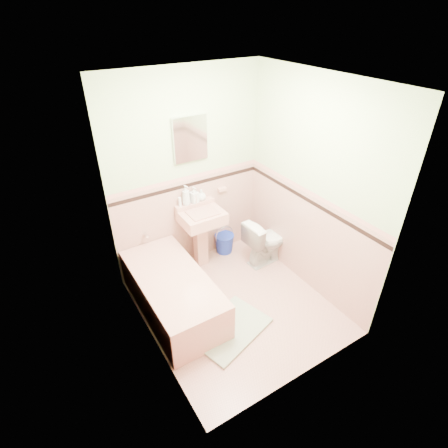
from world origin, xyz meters
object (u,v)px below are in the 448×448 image
soap_bottle_left (186,195)px  soap_bottle_mid (194,195)px  sink (203,240)px  medicine_cabinet (190,139)px  soap_bottle_right (201,195)px  bucket (224,243)px  bathtub (173,294)px  toilet (267,240)px  shoe (227,327)px

soap_bottle_left → soap_bottle_mid: 0.11m
sink → soap_bottle_left: 0.64m
sink → medicine_cabinet: bearing=90.0°
soap_bottle_left → soap_bottle_right: (0.21, 0.00, -0.06)m
medicine_cabinet → bucket: (0.40, -0.09, -1.56)m
soap_bottle_right → medicine_cabinet: bearing=163.4°
bathtub → medicine_cabinet: medicine_cabinet is taller
sink → soap_bottle_left: bearing=122.2°
soap_bottle_right → soap_bottle_mid: bearing=180.0°
toilet → soap_bottle_mid: bearing=51.7°
soap_bottle_right → shoe: 1.65m
toilet → sink: bearing=61.6°
bucket → soap_bottle_right: bearing=168.4°
medicine_cabinet → sink: bearing=-90.0°
bathtub → soap_bottle_right: bearing=42.3°
soap_bottle_mid → soap_bottle_right: size_ratio=1.42×
bathtub → medicine_cabinet: size_ratio=2.83×
medicine_cabinet → soap_bottle_mid: bearing=-94.0°
bucket → shoe: size_ratio=1.86×
medicine_cabinet → soap_bottle_right: (0.10, -0.03, -0.74)m
medicine_cabinet → soap_bottle_left: bearing=-165.2°
medicine_cabinet → soap_bottle_mid: (-0.00, -0.03, -0.71)m
soap_bottle_right → toilet: 1.08m
soap_bottle_mid → bucket: (0.41, -0.06, -0.86)m
soap_bottle_left → bucket: soap_bottle_left is taller
soap_bottle_mid → bucket: 0.95m
shoe → soap_bottle_right: bearing=48.4°
sink → soap_bottle_left: (-0.11, 0.18, 0.60)m
bathtub → soap_bottle_mid: bearing=46.3°
bathtub → soap_bottle_left: 1.20m
medicine_cabinet → toilet: medicine_cabinet is taller
toilet → bucket: (-0.38, 0.47, -0.19)m
sink → soap_bottle_right: bearing=60.8°
bathtub → sink: (0.68, 0.53, 0.19)m
soap_bottle_mid → shoe: 1.65m
soap_bottle_right → bucket: soap_bottle_right is taller
soap_bottle_left → toilet: (0.90, -0.53, -0.69)m
sink → shoe: bearing=-106.7°
sink → toilet: sink is taller
medicine_cabinet → soap_bottle_left: (-0.11, -0.03, -0.68)m
bathtub → soap_bottle_left: bearing=51.4°
shoe → bathtub: bearing=96.0°
soap_bottle_right → bucket: (0.30, -0.06, -0.82)m
medicine_cabinet → shoe: 2.15m
sink → bucket: bearing=16.2°
sink → shoe: (-0.34, -1.14, -0.35)m
soap_bottle_left → shoe: soap_bottle_left is taller
sink → toilet: size_ratio=1.28×
soap_bottle_right → soap_bottle_left: bearing=180.0°
sink → soap_bottle_mid: (-0.00, 0.18, 0.58)m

